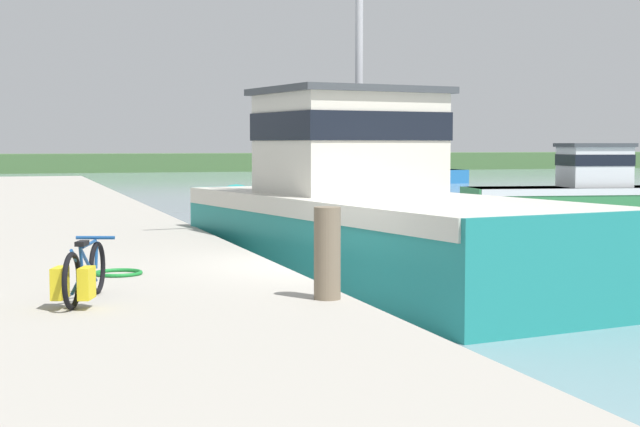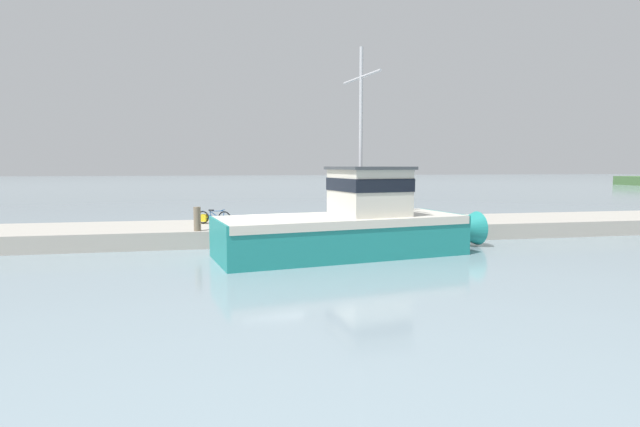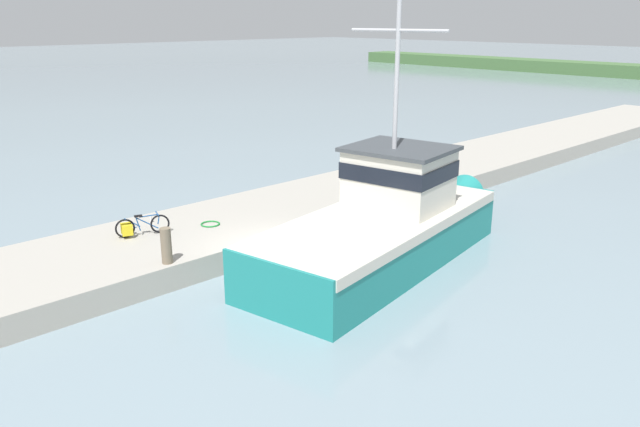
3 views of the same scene
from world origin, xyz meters
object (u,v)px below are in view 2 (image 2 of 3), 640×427
object	(u,v)px
mooring_post	(197,219)
water_bottle_by_bike	(230,219)
bicycle_touring	(210,217)
fishing_boat_main	(352,224)

from	to	relation	value
mooring_post	water_bottle_by_bike	xyz separation A→B (m)	(-3.54, 1.45, -0.38)
bicycle_touring	mooring_post	world-z (taller)	mooring_post
mooring_post	water_bottle_by_bike	size ratio (longest dim) A/B	3.97
bicycle_touring	mooring_post	xyz separation A→B (m)	(2.62, -0.49, 0.20)
fishing_boat_main	water_bottle_by_bike	bearing A→B (deg)	-153.72
mooring_post	bicycle_touring	bearing A→B (deg)	169.42
water_bottle_by_bike	fishing_boat_main	bearing A→B (deg)	36.34
bicycle_touring	mooring_post	size ratio (longest dim) A/B	1.56
fishing_boat_main	water_bottle_by_bike	world-z (taller)	fishing_boat_main
fishing_boat_main	mooring_post	xyz separation A→B (m)	(-2.74, -6.07, 0.03)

